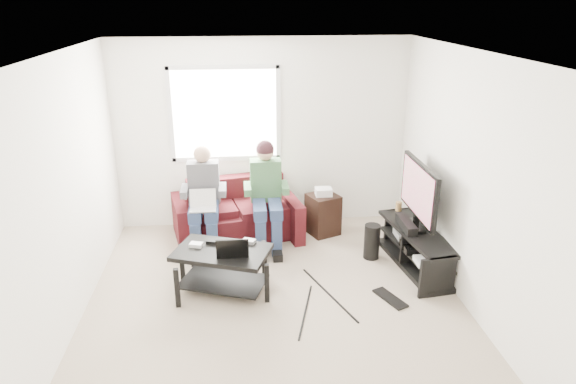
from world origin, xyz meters
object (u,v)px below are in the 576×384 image
Objects in this scene: sofa at (236,216)px; coffee_table at (222,261)px; tv at (419,192)px; subwoofer at (372,242)px; tv_stand at (416,250)px; end_table at (323,213)px.

coffee_table is at bearing -96.47° from sofa.
subwoofer is (-0.48, 0.16, -0.70)m from tv.
sofa is at bearing 155.56° from tv.
tv_stand is (2.16, -1.08, -0.08)m from sofa.
tv is at bearing 10.55° from coffee_table.
subwoofer is at bearing 162.05° from tv.
end_table is (-0.49, 0.78, 0.07)m from subwoofer.
sofa is 4.04× the size of subwoofer.
end_table is at bearing 133.31° from tv_stand.
subwoofer is 0.92m from end_table.
sofa reaches higher than coffee_table.
sofa is 1.87m from subwoofer.
sofa is 1.64× the size of tv.
tv is (2.31, 0.43, 0.55)m from coffee_table.
end_table is at bearing 136.15° from tv.
tv_stand is 0.72m from tv.
tv_stand is 2.20× the size of end_table.
subwoofer is 0.67× the size of end_table.
subwoofer is at bearing -26.20° from sofa.
tv_stand is (2.32, 0.33, -0.16)m from coffee_table.
end_table is (1.18, -0.05, 0.00)m from sofa.
sofa is 1.18m from end_table.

